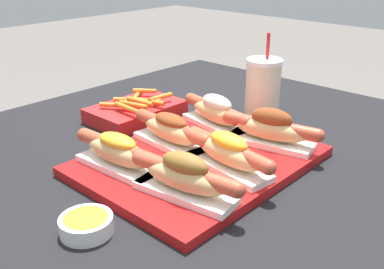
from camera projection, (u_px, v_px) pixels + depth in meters
serving_tray at (200, 161)px, 0.86m from camera, size 0.43×0.33×0.02m
hot_dog_0 at (185, 177)px, 0.71m from camera, size 0.08×0.21×0.08m
hot_dog_1 at (228, 153)px, 0.80m from camera, size 0.08×0.21×0.07m
hot_dog_2 at (271, 129)px, 0.89m from camera, size 0.09×0.21×0.08m
hot_dog_3 at (118, 152)px, 0.80m from camera, size 0.07×0.21×0.07m
hot_dog_4 at (171, 131)px, 0.89m from camera, size 0.07×0.21×0.07m
hot_dog_5 at (217, 112)px, 0.98m from camera, size 0.09×0.21×0.07m
sauce_bowl at (86, 224)px, 0.66m from camera, size 0.08×0.08×0.03m
drink_cup at (263, 88)px, 1.08m from camera, size 0.09×0.09×0.20m
fries_basket at (136, 111)px, 1.09m from camera, size 0.22×0.15×0.06m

